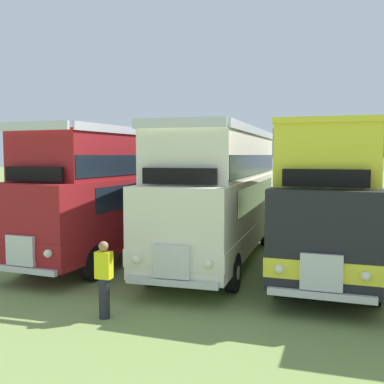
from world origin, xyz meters
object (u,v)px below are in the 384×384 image
Objects in this scene: bus_second_in_row at (220,192)px; bus_third_in_row at (334,191)px; bus_first_in_row at (124,189)px; marshal_person at (104,279)px.

bus_third_in_row is (3.72, 0.13, 0.11)m from bus_second_in_row.
bus_first_in_row and bus_second_in_row have the same top height.
bus_second_in_row reaches higher than bus_third_in_row.
bus_first_in_row is at bearing 178.91° from bus_second_in_row.
bus_third_in_row is at bearing 0.48° from bus_first_in_row.
bus_first_in_row is 7.41m from bus_third_in_row.
marshal_person is at bearing -66.28° from bus_first_in_row.
bus_second_in_row is at bearing -1.09° from bus_first_in_row.
bus_second_in_row reaches higher than marshal_person.
bus_third_in_row is 5.94× the size of marshal_person.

